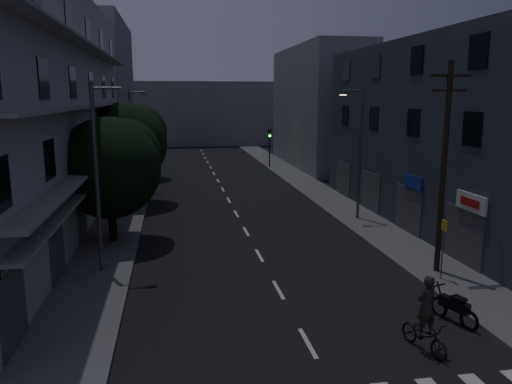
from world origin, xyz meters
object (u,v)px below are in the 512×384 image
object	(u,v)px
bus_stop_sign	(443,239)
cyclist	(425,326)
motorcycle	(454,308)
utility_pole	(444,165)

from	to	relation	value
bus_stop_sign	cyclist	distance (m)	6.47
bus_stop_sign	motorcycle	distance (m)	4.20
utility_pole	motorcycle	distance (m)	6.60
bus_stop_sign	motorcycle	xyz separation A→B (m)	(-1.59, -3.64, -1.37)
motorcycle	cyclist	distance (m)	2.59
motorcycle	utility_pole	bearing A→B (deg)	47.90
bus_stop_sign	motorcycle	bearing A→B (deg)	-113.55
utility_pole	cyclist	size ratio (longest dim) A/B	3.71
utility_pole	motorcycle	size ratio (longest dim) A/B	4.60
bus_stop_sign	motorcycle	world-z (taller)	bus_stop_sign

